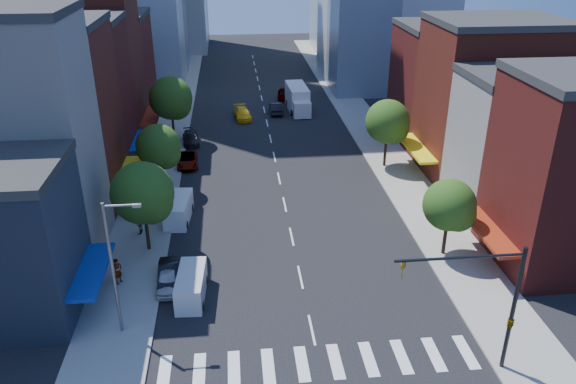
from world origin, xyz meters
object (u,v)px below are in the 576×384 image
parked_car_second (169,274)px  parked_car_rear (191,138)px  cargo_van_near (191,287)px  box_truck (298,99)px  parked_car_front (168,279)px  pedestrian_near (118,271)px  parked_car_third (187,160)px  pedestrian_far (138,224)px  cargo_van_far (178,210)px  traffic_car_oncoming (276,108)px  traffic_car_far (284,93)px  taxi (242,113)px

parked_car_second → parked_car_rear: size_ratio=0.90×
cargo_van_near → box_truck: box_truck is taller
parked_car_front → pedestrian_near: pedestrian_near is taller
parked_car_third → cargo_van_near: bearing=-89.0°
pedestrian_near → box_truck: bearing=7.9°
parked_car_second → pedestrian_far: size_ratio=2.26×
pedestrian_near → pedestrian_far: bearing=28.1°
cargo_van_near → cargo_van_far: size_ratio=0.93×
cargo_van_far → box_truck: 34.49m
parked_car_third → box_truck: 23.61m
parked_car_rear → cargo_van_far: cargo_van_far is taller
cargo_van_far → traffic_car_oncoming: bearing=75.2°
parked_car_front → pedestrian_near: bearing=167.7°
parked_car_second → traffic_car_oncoming: (11.02, 39.92, 0.07)m
traffic_car_far → parked_car_rear: bearing=60.3°
box_truck → pedestrian_far: (-17.30, -33.69, -0.53)m
parked_car_second → parked_car_rear: (0.00, 29.03, -0.02)m
parked_car_third → pedestrian_far: (-3.14, -14.81, 0.42)m
parked_car_second → cargo_van_far: cargo_van_far is taller
taxi → traffic_car_far: 11.34m
parked_car_third → box_truck: bearing=50.0°
cargo_van_near → cargo_van_far: 11.73m
pedestrian_near → parked_car_rear: bearing=24.3°
parked_car_rear → traffic_car_oncoming: size_ratio=1.00×
traffic_car_far → parked_car_third: bearing=68.5°
parked_car_third → traffic_car_far: traffic_car_far is taller
taxi → traffic_car_far: bearing=47.9°
traffic_car_oncoming → pedestrian_near: 42.39m
parked_car_front → cargo_van_near: 2.29m
cargo_van_near → parked_car_third: bearing=97.4°
parked_car_third → traffic_car_far: bearing=59.8°
pedestrian_near → cargo_van_far: bearing=10.8°
traffic_car_far → pedestrian_far: 43.04m
pedestrian_near → traffic_car_oncoming: bearing=11.2°
cargo_van_far → traffic_car_oncoming: (11.03, 30.39, -0.25)m
cargo_van_far → traffic_car_oncoming: size_ratio=1.08×
taxi → pedestrian_near: 39.13m
traffic_car_oncoming → box_truck: size_ratio=0.54×
parked_car_front → box_truck: bearing=69.7°
parked_car_second → traffic_car_oncoming: traffic_car_oncoming is taller
parked_car_third → parked_car_rear: (0.00, 6.93, 0.02)m
parked_car_front → cargo_van_far: size_ratio=0.81×
parked_car_rear → traffic_car_oncoming: (11.02, 10.89, 0.09)m
parked_car_second → taxi: 38.49m
parked_car_rear → cargo_van_near: cargo_van_near is taller
parked_car_second → cargo_van_near: (1.71, -2.08, 0.27)m
parked_car_front → parked_car_third: (0.00, 22.67, -0.04)m
parked_car_front → traffic_car_oncoming: 41.96m
traffic_car_far → pedestrian_far: bearing=73.8°
cargo_van_far → parked_car_rear: bearing=95.2°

